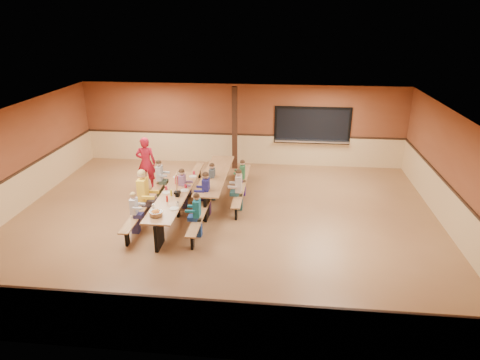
# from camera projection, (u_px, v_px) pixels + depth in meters

# --- Properties ---
(ground) EXTENTS (12.00, 12.00, 0.00)m
(ground) POSITION_uv_depth(u_px,v_px,m) (224.00, 221.00, 11.86)
(ground) COLOR brown
(ground) RESTS_ON ground
(room_envelope) EXTENTS (12.04, 10.04, 3.02)m
(room_envelope) POSITION_uv_depth(u_px,v_px,m) (223.00, 199.00, 11.60)
(room_envelope) COLOR brown
(room_envelope) RESTS_ON ground
(kitchen_pass_through) EXTENTS (2.78, 0.28, 1.38)m
(kitchen_pass_through) POSITION_uv_depth(u_px,v_px,m) (312.00, 127.00, 15.65)
(kitchen_pass_through) COLOR black
(kitchen_pass_through) RESTS_ON ground
(structural_post) EXTENTS (0.18, 0.18, 3.00)m
(structural_post) POSITION_uv_depth(u_px,v_px,m) (235.00, 129.00, 15.40)
(structural_post) COLOR black
(structural_post) RESTS_ON ground
(cafeteria_table_main) EXTENTS (1.91, 3.70, 0.74)m
(cafeteria_table_main) POSITION_uv_depth(u_px,v_px,m) (174.00, 201.00, 11.83)
(cafeteria_table_main) COLOR #AB7343
(cafeteria_table_main) RESTS_ON ground
(cafeteria_table_second) EXTENTS (1.91, 3.70, 0.74)m
(cafeteria_table_second) POSITION_uv_depth(u_px,v_px,m) (215.00, 180.00, 13.32)
(cafeteria_table_second) COLOR #AB7343
(cafeteria_table_second) RESTS_ON ground
(seated_child_white_left) EXTENTS (0.33, 0.27, 1.13)m
(seated_child_white_left) POSITION_uv_depth(u_px,v_px,m) (135.00, 213.00, 11.07)
(seated_child_white_left) COLOR white
(seated_child_white_left) RESTS_ON ground
(seated_adult_yellow) EXTENTS (0.49, 0.40, 1.45)m
(seated_adult_yellow) POSITION_uv_depth(u_px,v_px,m) (143.00, 195.00, 11.72)
(seated_adult_yellow) COLOR yellow
(seated_adult_yellow) RESTS_ON ground
(seated_child_grey_left) EXTENTS (0.36, 0.29, 1.19)m
(seated_child_grey_left) POSITION_uv_depth(u_px,v_px,m) (160.00, 179.00, 13.24)
(seated_child_grey_left) COLOR #B6B6B6
(seated_child_grey_left) RESTS_ON ground
(seated_child_teal_right) EXTENTS (0.35, 0.29, 1.18)m
(seated_child_teal_right) POSITION_uv_depth(u_px,v_px,m) (197.00, 215.00, 10.89)
(seated_child_teal_right) COLOR #176D83
(seated_child_teal_right) RESTS_ON ground
(seated_child_navy_right) EXTENTS (0.40, 0.32, 1.26)m
(seated_child_navy_right) POSITION_uv_depth(u_px,v_px,m) (206.00, 194.00, 12.08)
(seated_child_navy_right) COLOR navy
(seated_child_navy_right) RESTS_ON ground
(seated_child_char_right) EXTENTS (0.35, 0.28, 1.16)m
(seated_child_char_right) POSITION_uv_depth(u_px,v_px,m) (212.00, 182.00, 13.07)
(seated_child_char_right) COLOR #41484B
(seated_child_char_right) RESTS_ON ground
(seated_child_purple_sec) EXTENTS (0.36, 0.30, 1.20)m
(seated_child_purple_sec) POSITION_uv_depth(u_px,v_px,m) (183.00, 189.00, 12.51)
(seated_child_purple_sec) COLOR #85577C
(seated_child_purple_sec) RESTS_ON ground
(seated_child_green_sec) EXTENTS (0.34, 0.28, 1.14)m
(seated_child_green_sec) POSITION_uv_depth(u_px,v_px,m) (242.00, 178.00, 13.40)
(seated_child_green_sec) COLOR #2A6339
(seated_child_green_sec) RESTS_ON ground
(seated_child_tan_sec) EXTENTS (0.38, 0.31, 1.23)m
(seated_child_tan_sec) POSITION_uv_depth(u_px,v_px,m) (239.00, 190.00, 12.38)
(seated_child_tan_sec) COLOR beige
(seated_child_tan_sec) RESTS_ON ground
(standing_woman) EXTENTS (0.68, 0.50, 1.73)m
(standing_woman) POSITION_uv_depth(u_px,v_px,m) (146.00, 163.00, 13.84)
(standing_woman) COLOR #B51428
(standing_woman) RESTS_ON ground
(punch_pitcher) EXTENTS (0.16, 0.16, 0.22)m
(punch_pitcher) POSITION_uv_depth(u_px,v_px,m) (178.00, 180.00, 12.45)
(punch_pitcher) COLOR #B7182C
(punch_pitcher) RESTS_ON cafeteria_table_main
(chip_bowl) EXTENTS (0.32, 0.32, 0.15)m
(chip_bowl) POSITION_uv_depth(u_px,v_px,m) (156.00, 213.00, 10.48)
(chip_bowl) COLOR orange
(chip_bowl) RESTS_ON cafeteria_table_main
(napkin_dispenser) EXTENTS (0.10, 0.14, 0.13)m
(napkin_dispenser) POSITION_uv_depth(u_px,v_px,m) (178.00, 194.00, 11.60)
(napkin_dispenser) COLOR black
(napkin_dispenser) RESTS_ON cafeteria_table_main
(condiment_mustard) EXTENTS (0.06, 0.06, 0.17)m
(condiment_mustard) POSITION_uv_depth(u_px,v_px,m) (171.00, 193.00, 11.63)
(condiment_mustard) COLOR yellow
(condiment_mustard) RESTS_ON cafeteria_table_main
(condiment_ketchup) EXTENTS (0.06, 0.06, 0.17)m
(condiment_ketchup) POSITION_uv_depth(u_px,v_px,m) (167.00, 199.00, 11.27)
(condiment_ketchup) COLOR #B2140F
(condiment_ketchup) RESTS_ON cafeteria_table_main
(table_paddle) EXTENTS (0.16, 0.16, 0.56)m
(table_paddle) POSITION_uv_depth(u_px,v_px,m) (177.00, 189.00, 11.77)
(table_paddle) COLOR black
(table_paddle) RESTS_ON cafeteria_table_main
(place_settings) EXTENTS (0.65, 3.30, 0.11)m
(place_settings) POSITION_uv_depth(u_px,v_px,m) (174.00, 193.00, 11.73)
(place_settings) COLOR beige
(place_settings) RESTS_ON cafeteria_table_main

